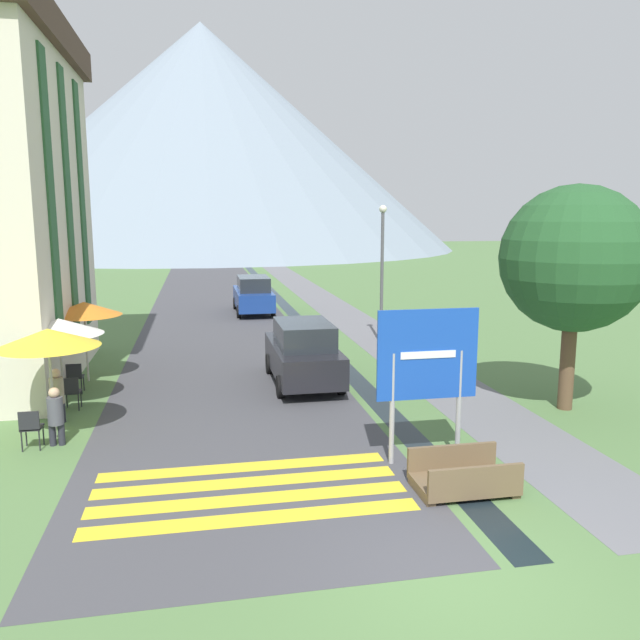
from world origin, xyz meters
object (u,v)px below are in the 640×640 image
(parked_car_near, at_px, (303,353))
(person_seated_far, at_px, (55,413))
(parked_car_far, at_px, (253,295))
(cafe_chair_middle, at_px, (71,390))
(person_seated_near, at_px, (57,393))
(cafe_umbrella_front_yellow, at_px, (48,338))
(streetlamp, at_px, (382,262))
(cafe_chair_nearest, at_px, (31,426))
(footbridge, at_px, (463,478))
(tree_by_path, at_px, (574,259))
(cafe_umbrella_rear_orange, at_px, (84,309))
(cafe_umbrella_middle_white, at_px, (59,327))
(cafe_chair_far_left, at_px, (75,375))
(road_sign, at_px, (427,365))

(parked_car_near, xyz_separation_m, person_seated_far, (-5.89, -3.79, -0.21))
(parked_car_far, bearing_deg, cafe_chair_middle, -111.49)
(cafe_chair_middle, bearing_deg, person_seated_near, -119.28)
(cafe_umbrella_front_yellow, relative_size, streetlamp, 0.47)
(person_seated_near, bearing_deg, person_seated_far, -79.41)
(cafe_chair_nearest, xyz_separation_m, person_seated_near, (0.17, 1.72, 0.20))
(footbridge, bearing_deg, tree_by_path, 41.43)
(cafe_chair_nearest, relative_size, cafe_umbrella_rear_orange, 0.36)
(parked_car_near, distance_m, person_seated_near, 6.57)
(parked_car_far, bearing_deg, cafe_umbrella_middle_white, -113.00)
(footbridge, xyz_separation_m, person_seated_far, (-7.49, 3.68, 0.47))
(cafe_chair_far_left, xyz_separation_m, tree_by_path, (12.27, -3.73, 3.22))
(parked_car_near, relative_size, person_seated_far, 3.34)
(cafe_chair_far_left, xyz_separation_m, streetlamp, (10.06, 4.92, 2.54))
(parked_car_near, relative_size, streetlamp, 0.82)
(cafe_chair_far_left, distance_m, person_seated_far, 3.98)
(parked_car_near, distance_m, parked_car_far, 13.33)
(road_sign, height_order, cafe_umbrella_middle_white, road_sign)
(footbridge, height_order, cafe_umbrella_front_yellow, cafe_umbrella_front_yellow)
(footbridge, relative_size, person_seated_far, 1.35)
(person_seated_far, bearing_deg, tree_by_path, 1.15)
(tree_by_path, bearing_deg, cafe_umbrella_middle_white, 167.97)
(parked_car_far, bearing_deg, footbridge, -84.88)
(parked_car_far, bearing_deg, cafe_chair_far_left, -114.40)
(cafe_chair_middle, relative_size, cafe_umbrella_rear_orange, 0.36)
(footbridge, xyz_separation_m, cafe_chair_far_left, (-7.83, 7.65, 0.29))
(person_seated_near, height_order, streetlamp, streetlamp)
(cafe_umbrella_middle_white, xyz_separation_m, person_seated_near, (0.13, -1.32, -1.33))
(road_sign, relative_size, parked_car_far, 0.66)
(parked_car_far, distance_m, cafe_umbrella_middle_white, 15.52)
(cafe_chair_far_left, xyz_separation_m, cafe_umbrella_rear_orange, (0.12, 1.30, 1.62))
(cafe_umbrella_rear_orange, height_order, tree_by_path, tree_by_path)
(person_seated_near, distance_m, tree_by_path, 12.66)
(cafe_umbrella_front_yellow, xyz_separation_m, cafe_umbrella_rear_orange, (-0.09, 4.81, -0.08))
(parked_car_far, bearing_deg, parked_car_near, -88.86)
(person_seated_near, height_order, tree_by_path, tree_by_path)
(road_sign, xyz_separation_m, cafe_chair_middle, (-7.45, 4.73, -1.43))
(cafe_chair_nearest, distance_m, cafe_chair_middle, 2.64)
(parked_car_near, distance_m, cafe_umbrella_front_yellow, 7.01)
(cafe_chair_middle, xyz_separation_m, streetlamp, (9.87, 6.44, 2.54))
(parked_car_far, relative_size, person_seated_far, 3.63)
(parked_car_far, xyz_separation_m, cafe_umbrella_rear_orange, (-5.85, -11.85, 1.22))
(parked_car_far, xyz_separation_m, person_seated_far, (-5.62, -17.12, -0.22))
(person_seated_far, height_order, streetlamp, streetlamp)
(person_seated_near, distance_m, streetlamp, 12.62)
(cafe_chair_middle, xyz_separation_m, cafe_umbrella_rear_orange, (-0.07, 2.82, 1.62))
(cafe_chair_middle, bearing_deg, parked_car_near, -8.16)
(parked_car_far, height_order, cafe_umbrella_front_yellow, cafe_umbrella_front_yellow)
(cafe_umbrella_rear_orange, xyz_separation_m, tree_by_path, (12.16, -5.03, 1.60))
(parked_car_far, relative_size, streetlamp, 0.89)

